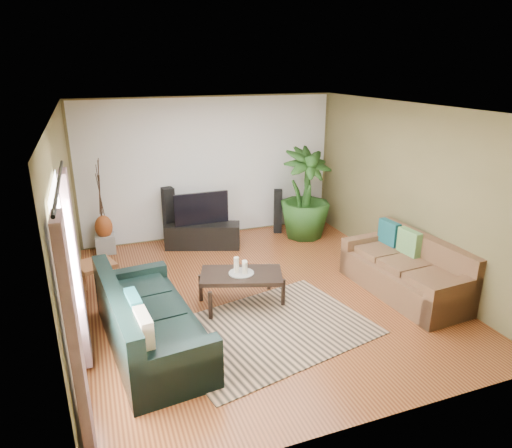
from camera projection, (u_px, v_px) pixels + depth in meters
name	position (u px, v px, depth m)	size (l,w,h in m)	color
floor	(261.00, 295.00, 6.78)	(5.50, 5.50, 0.00)	brown
ceiling	(261.00, 108.00, 5.89)	(5.50, 5.50, 0.00)	white
wall_back	(210.00, 168.00, 8.77)	(5.00, 5.00, 0.00)	brown
wall_front	(375.00, 298.00, 3.90)	(5.00, 5.00, 0.00)	brown
wall_left	(68.00, 230.00, 5.52)	(5.50, 5.50, 0.00)	brown
wall_right	(410.00, 192.00, 7.15)	(5.50, 5.50, 0.00)	brown
backwall_panel	(210.00, 168.00, 8.76)	(4.90, 4.90, 0.00)	white
window_pane	(67.00, 281.00, 4.09)	(1.80, 1.80, 0.00)	white
curtain_near	(76.00, 350.00, 3.53)	(0.08, 0.35, 2.20)	gray
curtain_far	(76.00, 272.00, 4.85)	(0.08, 0.35, 2.20)	gray
curtain_rod	(58.00, 183.00, 3.81)	(0.03, 0.03, 1.90)	black
sofa_left	(151.00, 315.00, 5.41)	(2.22, 0.95, 0.85)	black
sofa_right	(405.00, 267.00, 6.71)	(1.99, 0.90, 0.85)	brown
area_rug	(270.00, 329.00, 5.88)	(2.50, 1.77, 0.01)	tan
coffee_table	(241.00, 288.00, 6.47)	(1.14, 0.62, 0.47)	black
candle_tray	(241.00, 273.00, 6.39)	(0.35, 0.35, 0.02)	gray
candle_tall	(236.00, 265.00, 6.36)	(0.07, 0.07, 0.23)	#F1E6CC
candle_mid	(245.00, 267.00, 6.34)	(0.07, 0.07, 0.18)	silver
candle_short	(245.00, 265.00, 6.44)	(0.07, 0.07, 0.14)	#EFE4CA
tv_stand	(203.00, 236.00, 8.48)	(1.37, 0.41, 0.46)	black
television	(201.00, 208.00, 8.32)	(1.00, 0.05, 0.59)	black
speaker_left	(169.00, 216.00, 8.52)	(0.20, 0.22, 1.10)	black
speaker_right	(278.00, 211.00, 9.17)	(0.16, 0.18, 0.89)	black
potted_plant	(305.00, 194.00, 8.80)	(0.98, 0.98, 1.75)	#1F4617
plant_pot	(304.00, 230.00, 9.05)	(0.32, 0.32, 0.25)	black
pedestal	(106.00, 244.00, 8.26)	(0.33, 0.33, 0.33)	gray
vase	(104.00, 227.00, 8.16)	(0.31, 0.31, 0.43)	#97431B
side_table	(98.00, 279.00, 6.72)	(0.48, 0.48, 0.51)	brown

